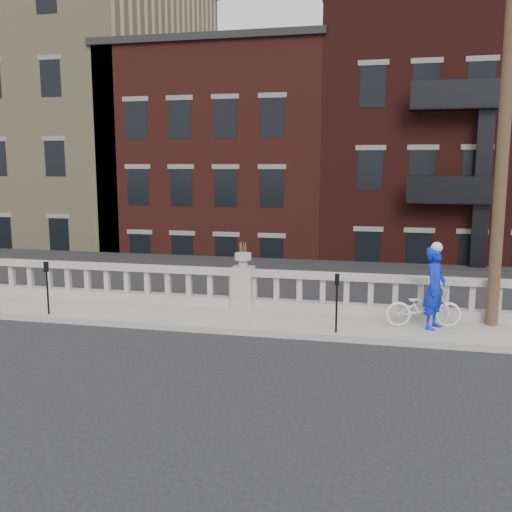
{
  "coord_description": "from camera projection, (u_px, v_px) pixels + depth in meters",
  "views": [
    {
      "loc": [
        3.62,
        -10.5,
        3.94
      ],
      "look_at": [
        0.52,
        3.2,
        1.68
      ],
      "focal_mm": 40.0,
      "sensor_mm": 36.0,
      "label": 1
    }
  ],
  "objects": [
    {
      "name": "sidewalk",
      "position": [
        234.0,
        319.0,
        14.4
      ],
      "size": [
        32.0,
        2.2,
        0.15
      ],
      "primitive_type": "cube",
      "color": "gray",
      "rests_on": "ground"
    },
    {
      "name": "cyclist",
      "position": [
        435.0,
        288.0,
        13.19
      ],
      "size": [
        0.71,
        0.83,
        1.93
      ],
      "primitive_type": "imported",
      "rotation": [
        0.0,
        0.0,
        1.14
      ],
      "color": "#0D22C4",
      "rests_on": "sidewalk"
    },
    {
      "name": "balustrade",
      "position": [
        243.0,
        289.0,
        15.22
      ],
      "size": [
        28.0,
        0.34,
        1.03
      ],
      "color": "gray",
      "rests_on": "sidewalk"
    },
    {
      "name": "utility_pole",
      "position": [
        506.0,
        106.0,
        12.81
      ],
      "size": [
        1.6,
        0.28,
        10.0
      ],
      "color": "#422D1E",
      "rests_on": "sidewalk"
    },
    {
      "name": "lower_level",
      "position": [
        332.0,
        187.0,
        33.17
      ],
      "size": [
        80.0,
        44.0,
        20.8
      ],
      "color": "#605E59",
      "rests_on": "ground"
    },
    {
      "name": "ground",
      "position": [
        196.0,
        361.0,
        11.52
      ],
      "size": [
        120.0,
        120.0,
        0.0
      ],
      "primitive_type": "plane",
      "color": "black",
      "rests_on": "ground"
    },
    {
      "name": "planter_pedestal",
      "position": [
        243.0,
        282.0,
        15.19
      ],
      "size": [
        0.55,
        0.55,
        1.76
      ],
      "color": "gray",
      "rests_on": "sidewalk"
    },
    {
      "name": "bicycle",
      "position": [
        423.0,
        307.0,
        13.4
      ],
      "size": [
        1.84,
        0.93,
        0.93
      ],
      "primitive_type": "imported",
      "rotation": [
        0.0,
        0.0,
        1.76
      ],
      "color": "silver",
      "rests_on": "sidewalk"
    },
    {
      "name": "parking_meter_c",
      "position": [
        47.0,
        282.0,
        14.45
      ],
      "size": [
        0.1,
        0.09,
        1.36
      ],
      "color": "black",
      "rests_on": "sidewalk"
    },
    {
      "name": "parking_meter_d",
      "position": [
        337.0,
        296.0,
        12.86
      ],
      "size": [
        0.1,
        0.09,
        1.36
      ],
      "color": "black",
      "rests_on": "sidewalk"
    }
  ]
}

